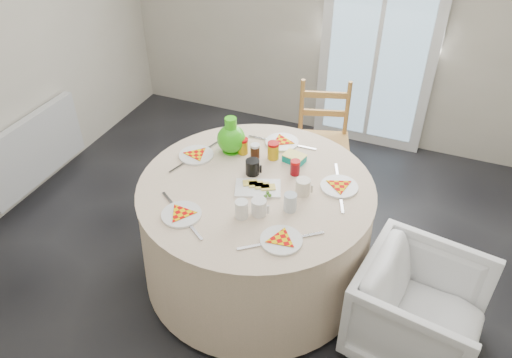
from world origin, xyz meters
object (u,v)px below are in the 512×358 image
at_px(green_pitcher, 231,136).
at_px(table, 256,231).
at_px(radiator, 35,149).
at_px(wooden_chair, 322,143).
at_px(armchair, 422,302).

bearing_deg(green_pitcher, table, -56.90).
xyz_separation_m(radiator, wooden_chair, (2.15, 0.83, 0.09)).
height_order(radiator, armchair, armchair).
height_order(table, green_pitcher, green_pitcher).
bearing_deg(wooden_chair, table, -114.41).
height_order(radiator, green_pitcher, green_pitcher).
distance_m(armchair, green_pitcher, 1.53).
xyz_separation_m(table, wooden_chair, (0.14, 1.03, 0.09)).
bearing_deg(armchair, wooden_chair, 46.57).
height_order(table, armchair, table).
bearing_deg(green_pitcher, armchair, -31.87).
relative_size(radiator, green_pitcher, 4.10).
relative_size(wooden_chair, green_pitcher, 3.83).
xyz_separation_m(armchair, green_pitcher, (-1.37, 0.48, 0.48)).
relative_size(radiator, armchair, 1.45).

